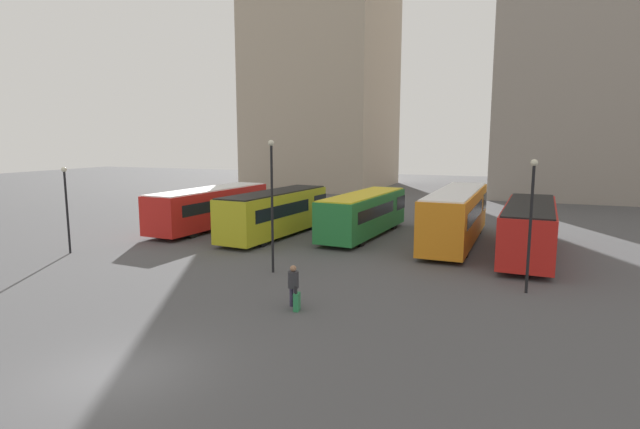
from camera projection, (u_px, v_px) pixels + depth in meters
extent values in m
plane|color=#4C4C4F|center=(117.00, 374.00, 13.54)|extent=(160.00, 160.00, 0.00)
cube|color=tan|center=(325.00, 40.00, 65.11)|extent=(16.28, 17.87, 38.34)
cube|color=gray|center=(630.00, 27.00, 52.52)|extent=(25.95, 17.52, 36.14)
cube|color=red|center=(210.00, 207.00, 35.43)|extent=(3.28, 11.02, 2.51)
cube|color=black|center=(246.00, 196.00, 39.36)|extent=(2.76, 2.16, 0.95)
cube|color=black|center=(201.00, 204.00, 34.51)|extent=(3.07, 7.12, 0.75)
cube|color=white|center=(210.00, 189.00, 35.24)|extent=(3.06, 10.79, 0.08)
cylinder|color=black|center=(238.00, 215.00, 38.59)|extent=(2.56, 1.20, 1.04)
cylinder|color=black|center=(179.00, 229.00, 32.58)|extent=(2.56, 1.20, 1.04)
cube|color=gold|center=(275.00, 213.00, 32.63)|extent=(3.28, 10.26, 2.63)
cube|color=black|center=(305.00, 201.00, 36.24)|extent=(2.65, 2.05, 1.00)
cube|color=black|center=(268.00, 209.00, 31.78)|extent=(3.01, 6.64, 0.79)
cube|color=black|center=(275.00, 192.00, 32.43)|extent=(3.06, 10.04, 0.08)
cylinder|color=black|center=(298.00, 222.00, 35.56)|extent=(2.44, 1.10, 0.91)
cylinder|color=black|center=(248.00, 237.00, 30.03)|extent=(2.44, 1.10, 0.91)
cube|color=#237A38|center=(364.00, 213.00, 32.80)|extent=(3.21, 10.32, 2.45)
cube|color=black|center=(384.00, 202.00, 36.46)|extent=(2.64, 2.05, 0.93)
cube|color=black|center=(359.00, 210.00, 31.94)|extent=(2.97, 6.67, 0.74)
cube|color=yellow|center=(364.00, 194.00, 32.61)|extent=(2.99, 10.11, 0.08)
cylinder|color=black|center=(380.00, 221.00, 35.75)|extent=(2.44, 1.14, 0.97)
cylinder|color=black|center=(345.00, 237.00, 30.15)|extent=(2.44, 1.14, 0.97)
cube|color=orange|center=(456.00, 215.00, 30.42)|extent=(2.73, 12.08, 2.92)
cube|color=black|center=(466.00, 200.00, 34.85)|extent=(2.57, 2.26, 1.11)
cube|color=black|center=(454.00, 212.00, 29.38)|extent=(2.67, 7.75, 0.88)
cube|color=white|center=(457.00, 191.00, 30.20)|extent=(2.52, 11.83, 0.08)
cylinder|color=black|center=(463.00, 226.00, 34.00)|extent=(2.40, 0.98, 0.93)
cylinder|color=black|center=(445.00, 247.00, 27.22)|extent=(2.40, 0.98, 0.93)
cube|color=red|center=(529.00, 228.00, 27.08)|extent=(2.96, 10.92, 2.50)
cube|color=black|center=(532.00, 212.00, 31.04)|extent=(2.65, 2.09, 0.95)
cube|color=black|center=(529.00, 225.00, 26.15)|extent=(2.83, 7.03, 0.75)
cube|color=black|center=(531.00, 205.00, 26.88)|extent=(2.75, 10.70, 0.08)
cylinder|color=black|center=(530.00, 236.00, 30.26)|extent=(2.47, 1.14, 1.05)
cylinder|color=black|center=(526.00, 260.00, 24.20)|extent=(2.47, 1.14, 1.05)
cylinder|color=#382D4C|center=(291.00, 297.00, 19.01)|extent=(0.17, 0.17, 0.73)
cylinder|color=#382D4C|center=(295.00, 297.00, 18.97)|extent=(0.17, 0.17, 0.73)
cylinder|color=#2D2D33|center=(293.00, 280.00, 18.89)|extent=(0.48, 0.48, 0.64)
sphere|color=#9E7051|center=(293.00, 268.00, 18.82)|extent=(0.24, 0.24, 0.24)
cube|color=#28844C|center=(297.00, 302.00, 18.51)|extent=(0.26, 0.42, 0.68)
cube|color=black|center=(296.00, 290.00, 18.30)|extent=(0.11, 0.04, 0.31)
cylinder|color=black|center=(67.00, 213.00, 27.59)|extent=(0.12, 0.12, 4.60)
sphere|color=beige|center=(64.00, 169.00, 27.23)|extent=(0.28, 0.28, 0.28)
cylinder|color=black|center=(272.00, 210.00, 23.46)|extent=(0.12, 0.12, 6.06)
sphere|color=beige|center=(271.00, 143.00, 22.99)|extent=(0.28, 0.28, 0.28)
cylinder|color=black|center=(530.00, 230.00, 20.32)|extent=(0.12, 0.12, 5.31)
sphere|color=beige|center=(534.00, 163.00, 19.91)|extent=(0.28, 0.28, 0.28)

